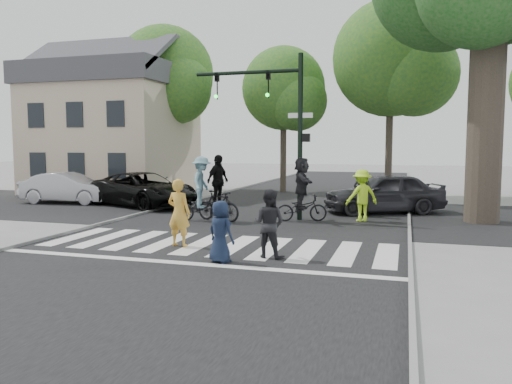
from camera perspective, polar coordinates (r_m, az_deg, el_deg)
ground at (r=12.87m, az=-6.04°, el=-6.92°), size 120.00×120.00×0.00m
road_stem at (r=17.50m, az=0.32°, el=-3.59°), size 10.00×70.00×0.01m
road_cross at (r=20.37m, az=2.72°, el=-2.33°), size 70.00×10.00×0.01m
curb_left at (r=19.52m, az=-14.05°, el=-2.69°), size 0.10×70.00×0.10m
curb_right at (r=16.80m, az=17.12°, el=-4.06°), size 0.10×70.00×0.10m
crosswalk at (r=13.47m, az=-4.95°, el=-6.32°), size 10.00×3.85×0.01m
traffic_signal at (r=18.39m, az=2.47°, el=9.01°), size 4.45×0.29×6.00m
bg_tree_0 at (r=33.46m, az=-17.49°, el=10.98°), size 5.46×5.20×8.97m
bg_tree_1 at (r=30.54m, az=-10.07°, el=12.67°), size 6.09×5.80×9.80m
bg_tree_2 at (r=29.13m, az=3.56°, el=11.37°), size 5.04×4.80×8.40m
bg_tree_3 at (r=27.19m, az=15.82°, el=14.08°), size 6.30×6.00×10.20m
house at (r=30.38m, az=-16.00°, el=7.18°), size 8.40×8.10×8.82m
pedestrian_woman at (r=13.58m, az=-8.80°, el=-2.36°), size 0.72×0.52×1.84m
pedestrian_child at (r=11.65m, az=-4.09°, el=-4.55°), size 0.84×0.71×1.46m
pedestrian_adult at (r=12.11m, az=1.50°, el=-3.63°), size 0.91×0.76×1.68m
cyclist_left at (r=17.99m, az=-6.22°, el=-0.14°), size 1.92×1.28×2.34m
cyclist_mid at (r=17.98m, az=-4.37°, el=-0.22°), size 1.91×1.20×2.40m
cyclist_right at (r=17.94m, az=5.24°, el=-0.10°), size 1.93×1.78×2.31m
car_suv at (r=22.84m, az=-12.71°, el=0.29°), size 6.05×4.50×1.53m
car_silver at (r=25.10m, az=-20.68°, el=0.44°), size 4.53×1.98×1.45m
car_grey at (r=20.75m, az=14.36°, el=-0.10°), size 5.15×3.67×1.63m
bystander_hivis at (r=18.29m, az=12.00°, el=-0.39°), size 1.39×1.22×1.87m
bystander_dark at (r=19.42m, az=12.03°, el=-0.13°), size 0.68×0.47×1.82m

